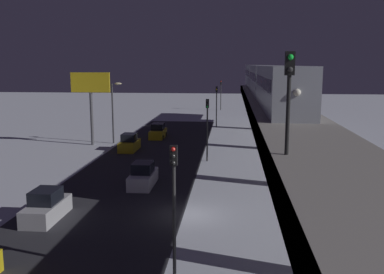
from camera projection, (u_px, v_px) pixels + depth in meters
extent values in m
plane|color=silver|center=(188.00, 215.00, 28.28)|extent=(240.00, 240.00, 0.00)
cube|color=#28282D|center=(103.00, 212.00, 28.82)|extent=(11.00, 93.15, 0.01)
cube|color=gray|center=(293.00, 128.00, 26.66)|extent=(5.00, 93.15, 0.80)
cube|color=#38383D|center=(255.00, 127.00, 26.88)|extent=(0.24, 91.29, 0.80)
cylinder|color=gray|center=(257.00, 111.00, 65.28)|extent=(1.40, 1.40, 5.54)
cylinder|color=gray|center=(265.00, 125.00, 50.05)|extent=(1.40, 1.40, 5.54)
cylinder|color=gray|center=(278.00, 152.00, 34.81)|extent=(1.40, 1.40, 5.54)
cylinder|color=gray|center=(314.00, 220.00, 19.58)|extent=(1.40, 1.40, 5.54)
cube|color=#999EA8|center=(280.00, 87.00, 34.16)|extent=(2.90, 18.00, 3.40)
cube|color=black|center=(281.00, 82.00, 34.09)|extent=(2.94, 16.20, 0.90)
cube|color=#999EA8|center=(264.00, 79.00, 52.41)|extent=(2.90, 18.00, 3.40)
cube|color=black|center=(264.00, 76.00, 52.34)|extent=(2.94, 16.20, 0.90)
cube|color=#999EA8|center=(256.00, 75.00, 70.67)|extent=(2.90, 18.00, 3.40)
cube|color=black|center=(256.00, 73.00, 70.60)|extent=(2.94, 16.20, 0.90)
sphere|color=white|center=(297.00, 92.00, 25.25)|extent=(0.44, 0.44, 0.44)
cylinder|color=black|center=(288.00, 114.00, 16.53)|extent=(0.16, 0.16, 3.20)
cube|color=black|center=(290.00, 63.00, 16.20)|extent=(0.36, 0.28, 0.90)
sphere|color=#19F23F|center=(291.00, 57.00, 16.01)|extent=(0.22, 0.22, 0.22)
sphere|color=#333333|center=(290.00, 70.00, 16.09)|extent=(0.22, 0.22, 0.22)
cube|color=gold|center=(158.00, 134.00, 57.87)|extent=(1.80, 4.54, 1.10)
cube|color=black|center=(158.00, 127.00, 57.71)|extent=(1.58, 2.18, 0.87)
cylinder|color=black|center=(163.00, 137.00, 56.45)|extent=(0.20, 0.64, 0.64)
cylinder|color=black|center=(150.00, 137.00, 56.61)|extent=(0.20, 0.64, 0.64)
cylinder|color=black|center=(166.00, 134.00, 59.21)|extent=(0.20, 0.64, 0.64)
cylinder|color=black|center=(154.00, 134.00, 59.37)|extent=(0.20, 0.64, 0.64)
cube|color=gold|center=(129.00, 146.00, 49.35)|extent=(1.80, 4.12, 1.10)
cube|color=black|center=(129.00, 137.00, 49.18)|extent=(1.58, 1.98, 0.87)
cube|color=#B2B2B7|center=(47.00, 211.00, 27.40)|extent=(1.80, 4.21, 1.10)
cube|color=black|center=(46.00, 196.00, 27.24)|extent=(1.58, 2.02, 0.87)
cube|color=silver|center=(143.00, 179.00, 34.95)|extent=(1.80, 4.25, 1.10)
cube|color=black|center=(143.00, 167.00, 34.79)|extent=(1.58, 2.04, 0.87)
cylinder|color=#2D2D2D|center=(174.00, 225.00, 19.05)|extent=(0.16, 0.16, 5.50)
cube|color=black|center=(174.00, 155.00, 18.51)|extent=(0.32, 0.32, 0.90)
sphere|color=red|center=(173.00, 149.00, 18.29)|extent=(0.20, 0.20, 0.20)
sphere|color=black|center=(173.00, 156.00, 18.34)|extent=(0.20, 0.20, 0.20)
sphere|color=black|center=(173.00, 163.00, 18.39)|extent=(0.20, 0.20, 0.20)
cylinder|color=#2D2D2D|center=(207.00, 135.00, 43.53)|extent=(0.16, 0.16, 5.50)
cube|color=black|center=(207.00, 104.00, 42.99)|extent=(0.32, 0.32, 0.90)
sphere|color=black|center=(207.00, 101.00, 42.77)|extent=(0.20, 0.20, 0.20)
sphere|color=black|center=(207.00, 104.00, 42.82)|extent=(0.20, 0.20, 0.20)
sphere|color=#19E53F|center=(207.00, 107.00, 42.87)|extent=(0.20, 0.20, 0.20)
cylinder|color=#2D2D2D|center=(216.00, 109.00, 68.01)|extent=(0.16, 0.16, 5.50)
cube|color=black|center=(217.00, 89.00, 67.47)|extent=(0.32, 0.32, 0.90)
sphere|color=black|center=(217.00, 88.00, 67.24)|extent=(0.20, 0.20, 0.20)
sphere|color=yellow|center=(217.00, 89.00, 67.29)|extent=(0.20, 0.20, 0.20)
sphere|color=black|center=(217.00, 91.00, 67.34)|extent=(0.20, 0.20, 0.20)
cylinder|color=#2D2D2D|center=(221.00, 98.00, 92.49)|extent=(0.16, 0.16, 5.50)
cube|color=black|center=(221.00, 83.00, 91.95)|extent=(0.32, 0.32, 0.90)
sphere|color=red|center=(221.00, 81.00, 91.72)|extent=(0.20, 0.20, 0.20)
sphere|color=black|center=(221.00, 83.00, 91.77)|extent=(0.20, 0.20, 0.20)
sphere|color=black|center=(221.00, 84.00, 91.82)|extent=(0.20, 0.20, 0.20)
cylinder|color=#4C4C51|center=(92.00, 119.00, 52.29)|extent=(0.36, 0.36, 6.50)
cube|color=yellow|center=(90.00, 82.00, 51.54)|extent=(4.80, 0.30, 2.40)
cylinder|color=#38383D|center=(113.00, 114.00, 53.31)|extent=(0.20, 0.20, 7.50)
ellipsoid|color=#F4E5B2|center=(118.00, 84.00, 52.60)|extent=(0.90, 0.44, 0.30)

